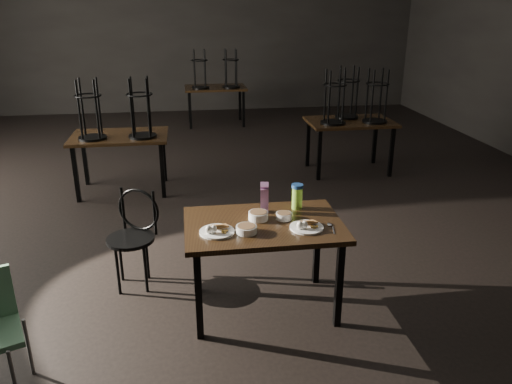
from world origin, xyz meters
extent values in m
plane|color=black|center=(0.00, 0.00, 0.00)|extent=(12.00, 12.00, 0.00)
cube|color=black|center=(0.00, 6.00, 1.60)|extent=(10.00, 0.04, 3.20)
cube|color=black|center=(0.36, -1.98, 0.73)|extent=(1.20, 0.80, 0.04)
cube|color=black|center=(-0.16, -2.30, 0.35)|extent=(0.05, 0.05, 0.71)
cube|color=black|center=(0.88, -2.30, 0.35)|extent=(0.05, 0.05, 0.71)
cube|color=black|center=(-0.16, -1.66, 0.35)|extent=(0.05, 0.05, 0.71)
cube|color=black|center=(0.88, -1.66, 0.35)|extent=(0.05, 0.05, 0.71)
cylinder|color=white|center=(-0.01, -2.10, 0.76)|extent=(0.26, 0.26, 0.02)
cube|color=#A16A39|center=(0.00, -2.06, 0.81)|extent=(0.09, 0.09, 0.04)
cube|color=#A16A39|center=(0.03, -2.06, 0.81)|extent=(0.11, 0.11, 0.03)
ellipsoid|color=white|center=(-0.07, -2.14, 0.80)|extent=(0.05, 0.05, 0.06)
ellipsoid|color=white|center=(-0.03, -2.14, 0.80)|extent=(0.05, 0.05, 0.06)
cylinder|color=white|center=(0.66, -2.12, 0.76)|extent=(0.25, 0.25, 0.02)
cube|color=#A16A39|center=(0.66, -2.08, 0.81)|extent=(0.09, 0.09, 0.04)
cube|color=#A16A39|center=(0.69, -2.08, 0.81)|extent=(0.11, 0.11, 0.03)
ellipsoid|color=white|center=(0.60, -2.16, 0.80)|extent=(0.05, 0.05, 0.06)
ellipsoid|color=white|center=(0.63, -2.16, 0.80)|extent=(0.05, 0.05, 0.06)
cylinder|color=white|center=(0.33, -1.91, 0.78)|extent=(0.15, 0.15, 0.06)
cylinder|color=brown|center=(0.33, -1.91, 0.80)|extent=(0.13, 0.13, 0.01)
cylinder|color=white|center=(0.52, -1.93, 0.77)|extent=(0.12, 0.12, 0.05)
cylinder|color=brown|center=(0.52, -1.93, 0.79)|extent=(0.11, 0.11, 0.01)
cylinder|color=white|center=(0.21, -2.14, 0.78)|extent=(0.15, 0.15, 0.05)
cylinder|color=brown|center=(0.21, -2.14, 0.80)|extent=(0.13, 0.13, 0.01)
cube|color=#8D1981|center=(0.40, -1.78, 0.85)|extent=(0.07, 0.07, 0.20)
cube|color=#8D1981|center=(0.40, -1.78, 0.97)|extent=(0.07, 0.07, 0.06)
cylinder|color=#A0E242|center=(0.67, -1.74, 0.84)|extent=(0.10, 0.10, 0.18)
cylinder|color=navy|center=(0.67, -1.74, 0.94)|extent=(0.11, 0.11, 0.03)
ellipsoid|color=silver|center=(0.84, -2.09, 0.75)|extent=(0.05, 0.06, 0.01)
cube|color=silver|center=(0.84, -2.19, 0.75)|extent=(0.03, 0.13, 0.00)
cylinder|color=black|center=(-0.70, -1.50, 0.45)|extent=(0.40, 0.40, 0.03)
torus|color=black|center=(-0.63, -1.35, 0.65)|extent=(0.36, 0.19, 0.39)
cylinder|color=black|center=(-0.59, -1.39, 0.23)|extent=(0.03, 0.03, 0.45)
cylinder|color=black|center=(-0.81, -1.39, 0.23)|extent=(0.03, 0.03, 0.45)
cylinder|color=black|center=(-0.81, -1.61, 0.23)|extent=(0.03, 0.03, 0.45)
cylinder|color=black|center=(-0.59, -1.61, 0.23)|extent=(0.03, 0.03, 0.45)
cylinder|color=slate|center=(-1.28, -2.84, 0.21)|extent=(0.02, 0.02, 0.43)
cylinder|color=slate|center=(-1.28, -2.53, 0.21)|extent=(0.02, 0.02, 0.43)
cube|color=black|center=(-1.02, 0.92, 0.73)|extent=(1.20, 0.80, 0.04)
cube|color=black|center=(-1.54, 0.60, 0.35)|extent=(0.05, 0.05, 0.71)
cube|color=black|center=(-0.50, 0.60, 0.35)|extent=(0.05, 0.05, 0.71)
cube|color=black|center=(-1.54, 1.24, 0.35)|extent=(0.05, 0.05, 0.71)
cube|color=black|center=(-0.50, 1.24, 0.35)|extent=(0.05, 0.05, 0.71)
cylinder|color=black|center=(-1.32, 0.77, 0.77)|extent=(0.34, 0.34, 0.03)
torus|color=black|center=(-1.32, 0.77, 1.27)|extent=(0.32, 0.32, 0.02)
cylinder|color=black|center=(-1.22, 0.87, 1.13)|extent=(0.03, 0.03, 0.70)
cylinder|color=black|center=(-1.42, 0.87, 1.13)|extent=(0.03, 0.03, 0.70)
cylinder|color=black|center=(-1.42, 0.67, 1.13)|extent=(0.03, 0.03, 0.70)
cylinder|color=black|center=(-1.22, 0.67, 1.13)|extent=(0.03, 0.03, 0.70)
cylinder|color=black|center=(-0.72, 0.77, 0.77)|extent=(0.34, 0.34, 0.03)
torus|color=black|center=(-0.72, 0.77, 1.27)|extent=(0.32, 0.32, 0.02)
cylinder|color=black|center=(-0.62, 0.87, 1.13)|extent=(0.03, 0.03, 0.70)
cylinder|color=black|center=(-0.82, 0.87, 1.13)|extent=(0.03, 0.03, 0.70)
cylinder|color=black|center=(-0.82, 0.67, 1.13)|extent=(0.03, 0.03, 0.70)
cylinder|color=black|center=(-0.62, 0.67, 1.13)|extent=(0.03, 0.03, 0.70)
cube|color=black|center=(2.13, 1.29, 0.73)|extent=(1.20, 0.80, 0.04)
cube|color=black|center=(1.61, 0.97, 0.35)|extent=(0.05, 0.05, 0.71)
cube|color=black|center=(2.65, 0.97, 0.35)|extent=(0.05, 0.05, 0.71)
cube|color=black|center=(1.61, 1.61, 0.35)|extent=(0.05, 0.05, 0.71)
cube|color=black|center=(2.65, 1.61, 0.35)|extent=(0.05, 0.05, 0.71)
cylinder|color=black|center=(1.83, 1.14, 0.77)|extent=(0.34, 0.34, 0.03)
torus|color=black|center=(1.83, 1.14, 1.27)|extent=(0.32, 0.32, 0.02)
cylinder|color=black|center=(1.92, 1.24, 1.13)|extent=(0.03, 0.03, 0.70)
cylinder|color=black|center=(1.73, 1.24, 1.13)|extent=(0.03, 0.03, 0.70)
cylinder|color=black|center=(1.73, 1.04, 1.13)|extent=(0.03, 0.03, 0.70)
cylinder|color=black|center=(1.92, 1.04, 1.13)|extent=(0.03, 0.03, 0.70)
cylinder|color=black|center=(2.43, 1.14, 0.77)|extent=(0.34, 0.34, 0.03)
torus|color=black|center=(2.43, 1.14, 1.27)|extent=(0.32, 0.32, 0.02)
cylinder|color=black|center=(2.52, 1.24, 1.13)|extent=(0.03, 0.03, 0.70)
cylinder|color=black|center=(2.33, 1.24, 1.13)|extent=(0.03, 0.03, 0.70)
cylinder|color=black|center=(2.33, 1.04, 1.13)|extent=(0.03, 0.03, 0.70)
cylinder|color=black|center=(2.52, 1.04, 1.13)|extent=(0.03, 0.03, 0.70)
cylinder|color=black|center=(2.13, 1.47, 0.77)|extent=(0.34, 0.34, 0.03)
torus|color=black|center=(2.13, 1.47, 1.27)|extent=(0.32, 0.32, 0.02)
cylinder|color=black|center=(2.22, 1.57, 1.13)|extent=(0.03, 0.03, 0.70)
cylinder|color=black|center=(2.03, 1.57, 1.13)|extent=(0.03, 0.03, 0.70)
cylinder|color=black|center=(2.03, 1.37, 1.13)|extent=(0.03, 0.03, 0.70)
cylinder|color=black|center=(2.22, 1.37, 1.13)|extent=(0.03, 0.03, 0.70)
cube|color=black|center=(0.44, 4.56, 0.73)|extent=(1.20, 0.80, 0.04)
cube|color=black|center=(-0.08, 4.24, 0.35)|extent=(0.05, 0.05, 0.71)
cube|color=black|center=(0.96, 4.24, 0.35)|extent=(0.05, 0.05, 0.71)
cube|color=black|center=(-0.08, 4.88, 0.35)|extent=(0.05, 0.05, 0.71)
cube|color=black|center=(0.96, 4.88, 0.35)|extent=(0.05, 0.05, 0.71)
cylinder|color=black|center=(0.14, 4.41, 0.77)|extent=(0.34, 0.34, 0.03)
torus|color=black|center=(0.14, 4.41, 1.27)|extent=(0.32, 0.32, 0.02)
cylinder|color=black|center=(0.24, 4.51, 1.13)|extent=(0.03, 0.03, 0.70)
cylinder|color=black|center=(0.04, 4.51, 1.13)|extent=(0.03, 0.03, 0.70)
cylinder|color=black|center=(0.04, 4.31, 1.13)|extent=(0.03, 0.03, 0.70)
cylinder|color=black|center=(0.24, 4.31, 1.13)|extent=(0.03, 0.03, 0.70)
cylinder|color=black|center=(0.74, 4.41, 0.77)|extent=(0.34, 0.34, 0.03)
torus|color=black|center=(0.74, 4.41, 1.27)|extent=(0.32, 0.32, 0.02)
cylinder|color=black|center=(0.84, 4.51, 1.13)|extent=(0.03, 0.03, 0.70)
cylinder|color=black|center=(0.64, 4.51, 1.13)|extent=(0.03, 0.03, 0.70)
cylinder|color=black|center=(0.64, 4.31, 1.13)|extent=(0.03, 0.03, 0.70)
cylinder|color=black|center=(0.84, 4.31, 1.13)|extent=(0.03, 0.03, 0.70)
camera|label=1|loc=(-0.20, -5.39, 2.32)|focal=35.00mm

